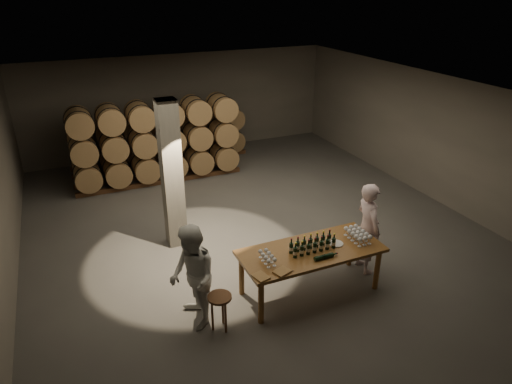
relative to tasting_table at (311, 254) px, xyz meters
name	(u,v)px	position (x,y,z in m)	size (l,w,h in m)	color
room	(172,176)	(-1.80, 2.70, 0.80)	(12.00, 12.00, 12.00)	#555250
tasting_table	(311,254)	(0.00, 0.00, 0.00)	(2.60, 1.10, 0.90)	brown
barrel_stack_back	(160,137)	(-0.96, 7.70, 0.03)	(5.48, 0.95, 1.57)	#56341D
barrel_stack_front	(157,141)	(-1.35, 6.30, 0.40)	(4.70, 0.95, 2.31)	#56341D
bottle_cluster	(313,245)	(0.01, -0.03, 0.21)	(0.85, 0.22, 0.30)	black
lying_bottles	(324,257)	(0.06, -0.34, 0.14)	(0.46, 0.08, 0.08)	black
glass_cluster_left	(267,256)	(-0.88, -0.03, 0.22)	(0.19, 0.41, 0.16)	silver
glass_cluster_right	(358,233)	(0.96, -0.04, 0.24)	(0.31, 0.53, 0.19)	silver
plate	(336,243)	(0.51, -0.01, 0.11)	(0.27, 0.27, 0.02)	silver
notebook_near	(282,272)	(-0.80, -0.42, 0.12)	(0.26, 0.21, 0.03)	olive
notebook_corner	(261,276)	(-1.17, -0.40, 0.12)	(0.21, 0.27, 0.02)	olive
pen	(289,272)	(-0.68, -0.45, 0.11)	(0.01, 0.01, 0.15)	black
stool	(220,302)	(-1.85, -0.29, -0.26)	(0.40, 0.40, 0.66)	#56341D
person_man	(368,228)	(1.37, 0.20, 0.13)	(0.68, 0.44, 1.86)	silver
person_woman	(193,277)	(-2.19, 0.03, 0.11)	(0.89, 0.69, 1.82)	silver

